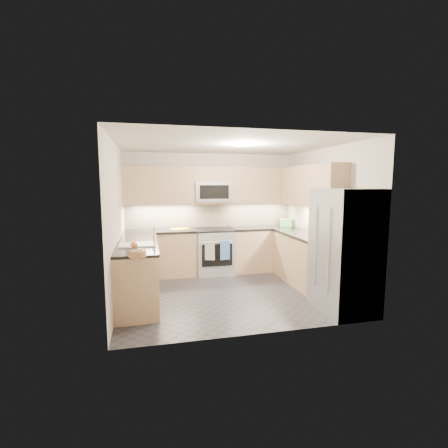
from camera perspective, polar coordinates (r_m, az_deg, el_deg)
floor at (r=5.73m, az=0.82°, el=-11.92°), size 3.60×3.20×0.00m
ceiling at (r=5.45m, az=0.86°, el=13.77°), size 3.60×3.20×0.02m
wall_back at (r=7.00m, az=-2.33°, el=2.05°), size 3.60×0.02×2.50m
wall_front at (r=3.93m, az=6.50°, el=-1.99°), size 3.60×0.02×2.50m
wall_left at (r=5.31m, az=-18.36°, el=0.06°), size 0.02×3.20×2.50m
wall_right at (r=6.14m, az=17.38°, el=1.01°), size 0.02×3.20×2.50m
base_cab_back_left at (r=6.71m, az=-11.03°, el=-5.22°), size 1.42×0.60×0.90m
base_cab_back_right at (r=7.12m, az=6.83°, el=-4.42°), size 1.42×0.60×0.90m
base_cab_right at (r=6.25m, az=14.02°, el=-6.21°), size 0.60×1.70×0.90m
base_cab_peninsula at (r=5.44m, az=-14.85°, el=-8.23°), size 0.60×2.00×0.90m
countertop_back_left at (r=6.62m, az=-11.12°, el=-1.25°), size 1.42×0.63×0.04m
countertop_back_right at (r=7.04m, az=6.89°, el=-0.67°), size 1.42×0.63×0.04m
countertop_right at (r=6.16m, az=14.15°, el=-1.95°), size 0.63×1.70×0.04m
countertop_peninsula at (r=5.34m, az=-15.01°, el=-3.36°), size 0.63×2.00×0.04m
upper_cab_back at (r=6.80m, az=-2.08°, el=6.75°), size 3.60×0.35×0.75m
upper_cab_right at (r=6.26m, az=14.90°, el=6.48°), size 0.35×1.95×0.75m
backsplash_back at (r=7.00m, az=-2.32°, el=1.60°), size 3.60×0.01×0.51m
backsplash_right at (r=6.53m, az=15.32°, el=0.94°), size 0.01×2.30×0.51m
gas_range at (r=6.81m, az=-1.78°, el=-4.87°), size 0.76×0.65×0.91m
range_cooktop at (r=6.73m, az=-1.80°, el=-1.03°), size 0.76×0.65×0.03m
oven_door_glass at (r=6.49m, az=-1.20°, el=-5.50°), size 0.62×0.02×0.45m
oven_handle at (r=6.42m, az=-1.17°, el=-3.19°), size 0.60×0.02×0.02m
microwave at (r=6.78m, az=-2.03°, el=5.69°), size 0.76×0.40×0.40m
microwave_door at (r=6.58m, az=-1.68°, el=5.65°), size 0.60×0.01×0.28m
refrigerator at (r=5.04m, az=20.43°, el=-4.42°), size 0.70×0.90×1.80m
fridge_handle_left at (r=4.68m, az=17.89°, el=-4.54°), size 0.02×0.02×1.20m
fridge_handle_right at (r=4.99m, az=15.76°, el=-3.76°), size 0.02×0.02×1.20m
sink_basin at (r=5.10m, az=-15.08°, el=-4.30°), size 0.52×0.38×0.16m
faucet at (r=5.06m, az=-12.21°, el=-2.00°), size 0.03×0.03×0.28m
utensil_bowl at (r=7.28m, az=10.90°, el=0.27°), size 0.34×0.34×0.16m
cutting_board at (r=6.71m, az=-7.72°, el=-0.86°), size 0.41×0.33×0.01m
fruit_basket at (r=4.29m, az=-14.97°, el=-5.10°), size 0.26×0.26×0.08m
fruit_apple at (r=4.53m, az=-15.64°, el=-3.49°), size 0.08×0.08×0.08m
fruit_pear at (r=4.50m, az=-15.33°, el=-3.57°), size 0.06×0.06×0.06m
dish_towel_check at (r=6.40m, az=-2.51°, el=-4.77°), size 0.19×0.08×0.36m
dish_towel_blue at (r=6.46m, az=0.18°, el=-4.65°), size 0.20×0.04×0.38m
fruit_orange at (r=4.49m, az=-15.59°, el=-3.61°), size 0.07×0.07×0.07m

